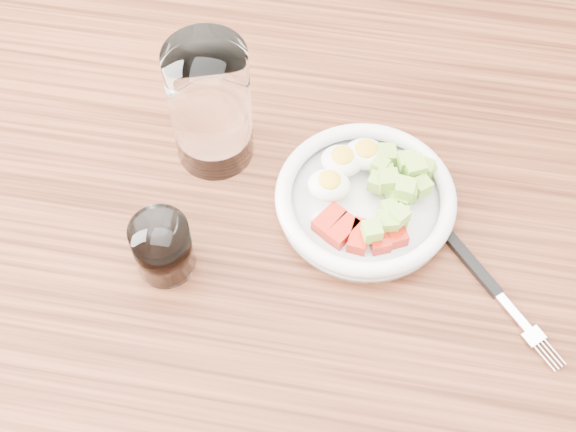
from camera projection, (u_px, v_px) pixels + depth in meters
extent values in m
plane|color=brown|center=(292.00, 432.00, 1.59)|extent=(4.00, 4.00, 0.00)
cube|color=brown|center=(295.00, 246.00, 0.95)|extent=(1.50, 0.90, 0.04)
cylinder|color=white|center=(365.00, 204.00, 0.95)|extent=(0.21, 0.21, 0.01)
torus|color=white|center=(366.00, 197.00, 0.94)|extent=(0.21, 0.21, 0.02)
cube|color=#B6190B|center=(329.00, 220.00, 0.92)|extent=(0.04, 0.04, 0.02)
cube|color=#B6190B|center=(343.00, 231.00, 0.91)|extent=(0.04, 0.04, 0.02)
cube|color=#B6190B|center=(360.00, 236.00, 0.91)|extent=(0.03, 0.04, 0.02)
cube|color=#B6190B|center=(378.00, 236.00, 0.91)|extent=(0.04, 0.04, 0.02)
cube|color=#B6190B|center=(394.00, 230.00, 0.91)|extent=(0.04, 0.04, 0.02)
ellipsoid|color=white|center=(342.00, 161.00, 0.95)|extent=(0.05, 0.04, 0.03)
ellipsoid|color=yellow|center=(342.00, 155.00, 0.94)|extent=(0.03, 0.03, 0.01)
ellipsoid|color=white|center=(366.00, 154.00, 0.96)|extent=(0.05, 0.04, 0.03)
ellipsoid|color=yellow|center=(366.00, 149.00, 0.95)|extent=(0.03, 0.03, 0.01)
ellipsoid|color=white|center=(329.00, 185.00, 0.93)|extent=(0.05, 0.04, 0.03)
ellipsoid|color=yellow|center=(330.00, 180.00, 0.92)|extent=(0.03, 0.03, 0.01)
cube|color=#9BC24A|center=(407.00, 162.00, 0.94)|extent=(0.03, 0.03, 0.02)
cube|color=#9BC24A|center=(414.00, 168.00, 0.93)|extent=(0.03, 0.03, 0.02)
cube|color=#9BC24A|center=(377.00, 182.00, 0.93)|extent=(0.02, 0.02, 0.02)
cube|color=#9BC24A|center=(396.00, 191.00, 0.93)|extent=(0.02, 0.02, 0.02)
cube|color=#9BC24A|center=(388.00, 161.00, 0.96)|extent=(0.03, 0.03, 0.02)
cube|color=#9BC24A|center=(388.00, 181.00, 0.92)|extent=(0.03, 0.03, 0.02)
cube|color=#9BC24A|center=(422.00, 186.00, 0.93)|extent=(0.03, 0.03, 0.02)
cube|color=#9BC24A|center=(408.00, 192.00, 0.92)|extent=(0.02, 0.02, 0.02)
cube|color=#9BC24A|center=(425.00, 168.00, 0.95)|extent=(0.02, 0.02, 0.02)
cube|color=#9BC24A|center=(386.00, 156.00, 0.95)|extent=(0.03, 0.03, 0.02)
cube|color=#9BC24A|center=(388.00, 222.00, 0.91)|extent=(0.03, 0.03, 0.02)
cube|color=#9BC24A|center=(380.00, 166.00, 0.94)|extent=(0.02, 0.02, 0.02)
cube|color=#9BC24A|center=(385.00, 174.00, 0.94)|extent=(0.02, 0.02, 0.02)
cube|color=#9BC24A|center=(400.00, 216.00, 0.90)|extent=(0.03, 0.03, 0.02)
cube|color=#9BC24A|center=(405.00, 189.00, 0.92)|extent=(0.02, 0.02, 0.02)
cube|color=#9BC24A|center=(401.00, 198.00, 0.93)|extent=(0.03, 0.03, 0.02)
cube|color=#9BC24A|center=(372.00, 231.00, 0.90)|extent=(0.03, 0.03, 0.02)
cube|color=#9BC24A|center=(426.00, 170.00, 0.95)|extent=(0.03, 0.03, 0.02)
cube|color=#9BC24A|center=(399.00, 218.00, 0.92)|extent=(0.02, 0.02, 0.02)
cube|color=#9BC24A|center=(390.00, 209.00, 0.92)|extent=(0.02, 0.02, 0.02)
cube|color=#9BC24A|center=(393.00, 219.00, 0.91)|extent=(0.02, 0.02, 0.02)
cube|color=black|center=(472.00, 264.00, 0.91)|extent=(0.07, 0.08, 0.01)
cube|color=silver|center=(515.00, 314.00, 0.88)|extent=(0.04, 0.05, 0.00)
cube|color=silver|center=(534.00, 336.00, 0.86)|extent=(0.03, 0.03, 0.00)
cylinder|color=silver|center=(545.00, 359.00, 0.85)|extent=(0.02, 0.03, 0.00)
cylinder|color=silver|center=(548.00, 357.00, 0.85)|extent=(0.02, 0.03, 0.00)
cylinder|color=silver|center=(552.00, 354.00, 0.85)|extent=(0.02, 0.03, 0.00)
cylinder|color=silver|center=(555.00, 352.00, 0.85)|extent=(0.02, 0.03, 0.00)
cylinder|color=white|center=(210.00, 106.00, 0.93)|extent=(0.10, 0.10, 0.17)
cylinder|color=white|center=(162.00, 247.00, 0.88)|extent=(0.07, 0.07, 0.08)
cylinder|color=black|center=(163.00, 248.00, 0.88)|extent=(0.06, 0.06, 0.06)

